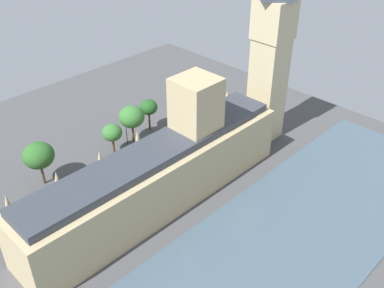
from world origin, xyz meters
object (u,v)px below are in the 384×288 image
Objects in this scene: pedestrian_near_tower at (154,169)px; plane_tree_midblock at (132,117)px; street_lamp_slot_11 at (126,129)px; parliament_building at (163,170)px; car_yellow_cab_leading at (173,140)px; plane_tree_slot_10 at (38,156)px; car_silver_corner at (144,154)px; plane_tree_opposite_hall at (112,133)px; car_dark_green_by_river_gate at (81,190)px; clock_tower at (272,44)px; double_decker_bus_trailing at (40,209)px; pedestrian_under_trees at (139,176)px; car_black_kerbside at (119,179)px; plane_tree_far_end at (149,107)px.

plane_tree_midblock reaches higher than pedestrian_near_tower.
street_lamp_slot_11 is at bearing -127.95° from pedestrian_near_tower.
parliament_building is at bearing 36.16° from pedestrian_near_tower.
car_yellow_cab_leading is 0.45× the size of plane_tree_slot_10.
car_silver_corner is 0.58× the size of plane_tree_opposite_hall.
street_lamp_slot_11 is (8.27, -19.41, 3.59)m from car_dark_green_by_river_gate.
car_dark_green_by_river_gate is at bearing 38.11° from parliament_building.
car_dark_green_by_river_gate is 0.67× the size of street_lamp_slot_11.
plane_tree_midblock is at bearing 50.39° from clock_tower.
plane_tree_slot_10 is at bearing -161.33° from car_dark_green_by_river_gate.
car_dark_green_by_river_gate is (-0.29, 28.04, -0.00)m from car_yellow_cab_leading.
pedestrian_under_trees is (-3.47, -22.61, -1.94)m from double_decker_bus_trailing.
plane_tree_opposite_hall is (10.01, -6.35, 5.11)m from car_black_kerbside.
plane_tree_opposite_hall reaches higher than pedestrian_near_tower.
car_silver_corner is 28.93m from double_decker_bus_trailing.
car_dark_green_by_river_gate is at bearing -43.92° from pedestrian_near_tower.
street_lamp_slot_11 is at bearing 97.86° from plane_tree_far_end.
plane_tree_slot_10 is at bearing 87.55° from plane_tree_midblock.
clock_tower reaches higher than plane_tree_midblock.
street_lamp_slot_11 reaches higher than car_yellow_cab_leading.
clock_tower is 10.32× the size of car_silver_corner.
car_black_kerbside is at bearing -95.64° from double_decker_bus_trailing.
clock_tower is 7.57× the size of street_lamp_slot_11.
plane_tree_slot_10 is at bearing 66.07° from clock_tower.
car_silver_corner is 1.10× the size of car_dark_green_by_river_gate.
plane_tree_opposite_hall is at bearing -106.74° from pedestrian_near_tower.
street_lamp_slot_11 reaches higher than pedestrian_near_tower.
car_yellow_cab_leading is at bearing 53.57° from clock_tower.
pedestrian_under_trees is at bearing -100.07° from double_decker_bus_trailing.
plane_tree_opposite_hall is at bearing -7.90° from parliament_building.
street_lamp_slot_11 is at bearing 131.94° from car_black_kerbside.
parliament_building is at bearing 156.58° from plane_tree_midblock.
parliament_building is 18.04m from car_silver_corner.
pedestrian_near_tower is at bearing 66.44° from car_dark_green_by_river_gate.
parliament_building is 12.41m from pedestrian_near_tower.
car_silver_corner is at bearing -87.19° from double_decker_bus_trailing.
car_black_kerbside is 0.46× the size of plane_tree_slot_10.
pedestrian_near_tower is 14.61m from street_lamp_slot_11.
clock_tower reaches higher than plane_tree_opposite_hall.
pedestrian_near_tower is at bearing -101.54° from pedestrian_under_trees.
car_yellow_cab_leading is at bearing -75.26° from pedestrian_under_trees.
car_black_kerbside is 24.17m from plane_tree_far_end.
pedestrian_under_trees is 16.89m from plane_tree_midblock.
car_yellow_cab_leading is 12.29m from street_lamp_slot_11.
car_yellow_cab_leading and car_dark_green_by_river_gate have the same top height.
clock_tower is at bearing -88.79° from parliament_building.
pedestrian_near_tower is (-5.50, -16.31, -0.18)m from car_dark_green_by_river_gate.
street_lamp_slot_11 is at bearing 51.48° from clock_tower.
plane_tree_slot_10 reaches higher than plane_tree_far_end.
car_black_kerbside is 4.65m from pedestrian_under_trees.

